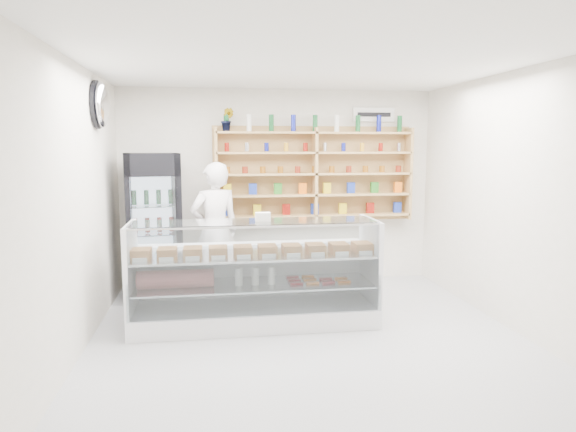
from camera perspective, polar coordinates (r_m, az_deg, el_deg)
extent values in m
plane|color=#A7A7AB|center=(5.36, 2.66, -14.04)|extent=(5.00, 5.00, 0.00)
plane|color=white|center=(5.05, 2.87, 16.97)|extent=(5.00, 5.00, 0.00)
plane|color=silver|center=(7.47, -1.02, 3.22)|extent=(4.50, 0.00, 4.50)
plane|color=silver|center=(2.65, 13.54, -5.36)|extent=(4.50, 0.00, 4.50)
plane|color=silver|center=(5.08, -22.98, 0.46)|extent=(0.00, 5.00, 5.00)
plane|color=silver|center=(5.89, 24.77, 1.28)|extent=(0.00, 5.00, 5.00)
cube|color=white|center=(5.89, -3.67, -10.86)|extent=(2.71, 0.77, 0.23)
cube|color=white|center=(6.11, -3.99, -6.27)|extent=(2.71, 0.05, 0.57)
cube|color=silver|center=(5.78, -3.70, -7.59)|extent=(2.60, 0.68, 0.02)
cube|color=silver|center=(5.71, -3.73, -4.35)|extent=(2.66, 0.71, 0.02)
cube|color=silver|center=(5.37, -3.38, -6.16)|extent=(2.66, 0.11, 0.95)
cube|color=silver|center=(5.59, -3.72, -0.64)|extent=(2.66, 0.54, 0.01)
imported|color=silver|center=(6.80, -8.12, -1.60)|extent=(0.75, 0.60, 1.79)
cube|color=black|center=(6.93, -14.73, -1.12)|extent=(0.78, 0.77, 1.90)
cube|color=#270433|center=(6.56, -15.70, 5.46)|extent=(0.67, 0.14, 0.27)
cube|color=silver|center=(6.63, -15.45, -2.29)|extent=(0.57, 0.10, 1.50)
cube|color=tan|center=(7.23, -7.96, 4.50)|extent=(0.04, 0.28, 1.33)
cube|color=tan|center=(7.38, 3.00, 4.63)|extent=(0.04, 0.28, 1.33)
cube|color=tan|center=(7.79, 13.17, 4.60)|extent=(0.04, 0.28, 1.33)
cube|color=tan|center=(7.44, 2.97, 0.09)|extent=(2.80, 0.28, 0.03)
cube|color=tan|center=(7.41, 2.98, 2.39)|extent=(2.80, 0.28, 0.03)
cube|color=tan|center=(7.38, 3.00, 4.71)|extent=(2.80, 0.28, 0.03)
cube|color=tan|center=(7.37, 3.01, 7.04)|extent=(2.80, 0.28, 0.03)
cube|color=tan|center=(7.38, 3.03, 9.21)|extent=(2.80, 0.28, 0.03)
imported|color=#1E6626|center=(7.24, -6.76, 10.58)|extent=(0.21, 0.18, 0.32)
ellipsoid|color=silver|center=(6.21, -20.01, 11.53)|extent=(0.15, 0.50, 0.50)
cube|color=white|center=(7.74, 9.51, 11.05)|extent=(0.62, 0.03, 0.20)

